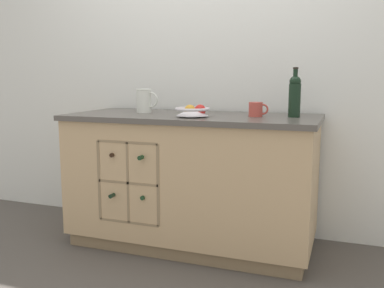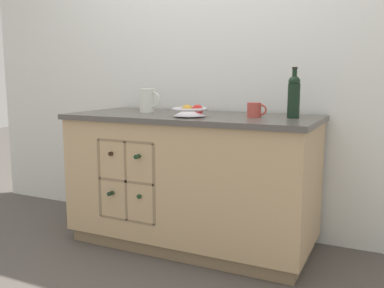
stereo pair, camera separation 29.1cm
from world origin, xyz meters
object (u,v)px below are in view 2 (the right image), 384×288
object	(u,v)px
ceramic_mug	(255,110)
standing_wine_bottle	(294,95)
fruit_bowl	(190,111)
white_pitcher	(147,100)

from	to	relation	value
ceramic_mug	standing_wine_bottle	size ratio (longest dim) A/B	0.41
fruit_bowl	white_pitcher	xyz separation A→B (m)	(-0.44, 0.20, 0.05)
white_pitcher	standing_wine_bottle	world-z (taller)	standing_wine_bottle
white_pitcher	ceramic_mug	xyz separation A→B (m)	(0.81, -0.03, -0.04)
white_pitcher	standing_wine_bottle	distance (m)	1.04
fruit_bowl	standing_wine_bottle	world-z (taller)	standing_wine_bottle
ceramic_mug	standing_wine_bottle	xyz separation A→B (m)	(0.23, 0.05, 0.09)
white_pitcher	standing_wine_bottle	size ratio (longest dim) A/B	0.54
fruit_bowl	standing_wine_bottle	xyz separation A→B (m)	(0.60, 0.22, 0.10)
fruit_bowl	white_pitcher	distance (m)	0.48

